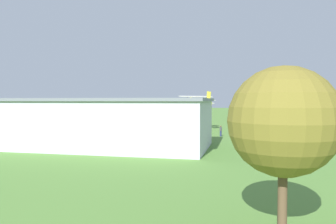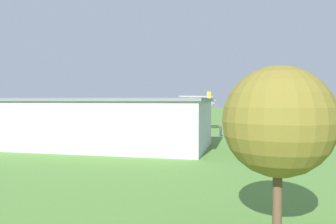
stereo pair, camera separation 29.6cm
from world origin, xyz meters
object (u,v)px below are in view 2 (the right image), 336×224
Objects in this scene: tree_near_perimeter_road at (278,122)px; windsock at (333,105)px; person_watching_takeoff at (67,128)px; biplane at (199,101)px; car_green at (14,129)px; hangar at (77,122)px; person_by_parked_cars at (221,131)px.

tree_near_perimeter_road reaches higher than windsock.
tree_near_perimeter_road reaches higher than person_watching_takeoff.
person_watching_takeoff is 52.70m from tree_near_perimeter_road.
biplane reaches higher than car_green.
car_green is 60.65m from windsock.
person_watching_takeoff is 51.45m from windsock.
biplane is (-11.01, -28.24, 2.69)m from hangar.
tree_near_perimeter_road is (-24.05, 23.45, 1.95)m from hangar.
person_watching_takeoff is at bearing 20.06° from windsock.
person_by_parked_cars is 25.94m from windsock.
tree_near_perimeter_road is 1.29× the size of windsock.
hangar is 33.64m from tree_near_perimeter_road.
tree_near_perimeter_road is at bearing 132.45° from person_watching_takeoff.
person_by_parked_cars is (-28.15, -1.61, 0.10)m from person_watching_takeoff.
windsock is at bearing -138.18° from hangar.
person_by_parked_cars is at bearing -176.72° from person_watching_takeoff.
car_green is at bearing 28.80° from biplane.
tree_near_perimeter_road is 57.76m from windsock.
hangar is at bearing 150.20° from car_green.
person_by_parked_cars is 0.24× the size of tree_near_perimeter_road.
biplane is 26.18m from windsock.
person_by_parked_cars is (-36.51, -5.60, 0.02)m from car_green.
hangar is 8.69× the size of car_green.
tree_near_perimeter_road is at bearing 77.29° from windsock.
person_watching_takeoff is 28.20m from person_by_parked_cars.
biplane is 26.36m from person_watching_takeoff.
biplane is 1.29× the size of windsock.
biplane is at bearing 10.24° from windsock.
person_by_parked_cars is at bearing -134.70° from hangar.
person_by_parked_cars is at bearing 116.88° from biplane.
windsock is (-25.75, -4.65, -0.74)m from biplane.
car_green is 9.27m from person_watching_takeoff.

